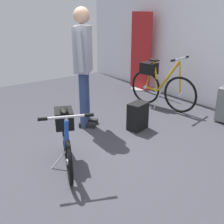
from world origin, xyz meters
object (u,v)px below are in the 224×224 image
at_px(display_bike_right, 159,84).
at_px(visitor_near_wall, 83,61).
at_px(floor_banner_stand, 141,56).
at_px(folding_bike_foreground, 66,136).
at_px(handbag_on_floor, 137,116).

bearing_deg(display_bike_right, visitor_near_wall, -92.01).
bearing_deg(floor_banner_stand, visitor_near_wall, -63.33).
distance_m(floor_banner_stand, folding_bike_foreground, 3.34).
distance_m(visitor_near_wall, handbag_on_floor, 1.10).
height_order(display_bike_right, visitor_near_wall, visitor_near_wall).
distance_m(floor_banner_stand, handbag_on_floor, 2.20).
bearing_deg(display_bike_right, handbag_on_floor, -61.40).
xyz_separation_m(display_bike_right, visitor_near_wall, (-0.05, -1.49, 0.55)).
bearing_deg(folding_bike_foreground, visitor_near_wall, 138.13).
relative_size(floor_banner_stand, display_bike_right, 1.22).
height_order(folding_bike_foreground, display_bike_right, display_bike_right).
relative_size(display_bike_right, visitor_near_wall, 0.77).
relative_size(folding_bike_foreground, visitor_near_wall, 0.56).
bearing_deg(folding_bike_foreground, floor_banner_stand, 123.91).
xyz_separation_m(folding_bike_foreground, display_bike_right, (-0.80, 2.25, 0.07)).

